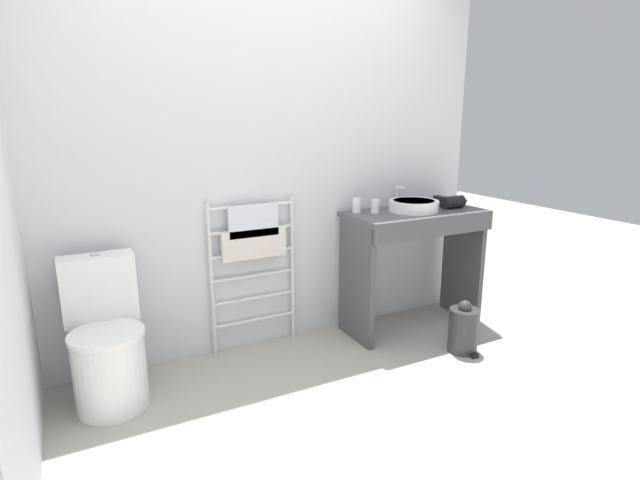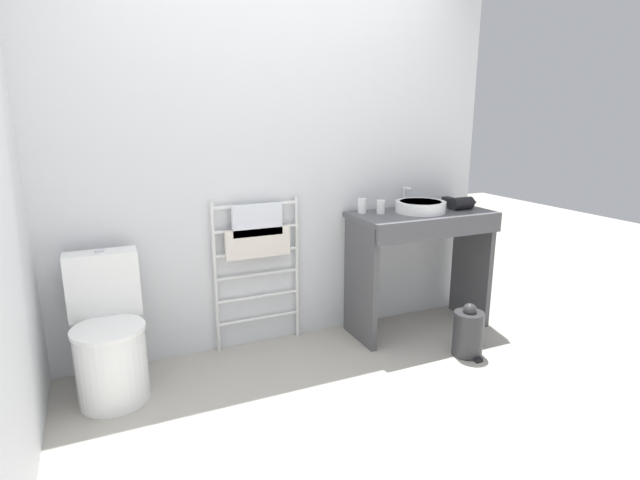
% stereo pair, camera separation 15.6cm
% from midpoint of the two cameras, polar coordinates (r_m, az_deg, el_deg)
% --- Properties ---
extents(ground_plane, '(12.00, 12.00, 0.00)m').
position_cam_midpoint_polar(ground_plane, '(2.57, 8.70, -22.45)').
color(ground_plane, '#A8A399').
extents(wall_back, '(3.15, 0.12, 2.51)m').
position_cam_midpoint_polar(wall_back, '(3.33, -3.74, 9.43)').
color(wall_back, silver).
rests_on(wall_back, ground_plane).
extents(toilet, '(0.39, 0.51, 0.80)m').
position_cam_midpoint_polar(toilet, '(2.99, -21.56, -10.74)').
color(toilet, white).
rests_on(toilet, ground_plane).
extents(towel_radiator, '(0.59, 0.06, 1.00)m').
position_cam_midpoint_polar(towel_radiator, '(3.26, -5.80, -0.47)').
color(towel_radiator, silver).
rests_on(towel_radiator, ground_plane).
extents(vanity_counter, '(1.00, 0.48, 0.87)m').
position_cam_midpoint_polar(vanity_counter, '(3.62, 12.70, -1.21)').
color(vanity_counter, '#4C4C51').
rests_on(vanity_counter, ground_plane).
extents(sink_basin, '(0.35, 0.35, 0.08)m').
position_cam_midpoint_polar(sink_basin, '(3.56, 12.64, 3.77)').
color(sink_basin, white).
rests_on(sink_basin, vanity_counter).
extents(faucet, '(0.02, 0.10, 0.15)m').
position_cam_midpoint_polar(faucet, '(3.70, 10.96, 5.15)').
color(faucet, silver).
rests_on(faucet, vanity_counter).
extents(cup_near_wall, '(0.06, 0.06, 0.10)m').
position_cam_midpoint_polar(cup_near_wall, '(3.46, 6.14, 3.90)').
color(cup_near_wall, white).
rests_on(cup_near_wall, vanity_counter).
extents(cup_near_edge, '(0.06, 0.06, 0.09)m').
position_cam_midpoint_polar(cup_near_edge, '(3.45, 8.25, 3.76)').
color(cup_near_edge, white).
rests_on(cup_near_edge, vanity_counter).
extents(hair_dryer, '(0.22, 0.20, 0.09)m').
position_cam_midpoint_polar(hair_dryer, '(3.75, 17.01, 4.07)').
color(hair_dryer, black).
rests_on(hair_dryer, vanity_counter).
extents(trash_bin, '(0.19, 0.23, 0.36)m').
position_cam_midpoint_polar(trash_bin, '(3.45, 17.83, -10.04)').
color(trash_bin, '#333335').
rests_on(trash_bin, ground_plane).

